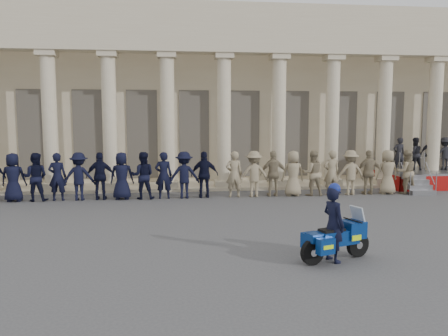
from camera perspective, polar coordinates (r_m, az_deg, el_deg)
ground at (r=12.72m, az=-1.82°, el=-8.68°), size 90.00×90.00×0.00m
building at (r=27.03m, az=-4.40°, el=8.96°), size 40.00×12.50×9.00m
officer_rank at (r=18.34m, az=-7.19°, el=-0.93°), size 21.89×0.74×1.96m
reviewing_stand at (r=23.64m, az=24.75°, el=1.01°), size 4.79×3.85×2.41m
motorcycle at (r=10.67m, az=14.49°, el=-8.85°), size 1.87×1.08×1.25m
rider at (r=10.51m, az=14.11°, el=-6.94°), size 0.61×0.75×1.85m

